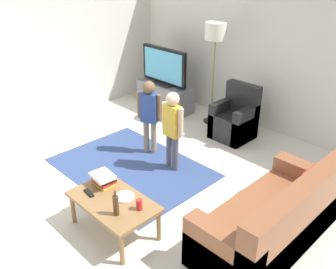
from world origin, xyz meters
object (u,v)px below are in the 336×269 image
(tv_stand, at_px, (165,96))
(soda_can, at_px, (139,205))
(floor_lamp, at_px, (216,37))
(couch, at_px, (275,222))
(child_near_tv, at_px, (149,111))
(child_center, at_px, (172,124))
(tv_remote, at_px, (89,193))
(bottle, at_px, (116,205))
(tv, at_px, (164,67))
(armchair, at_px, (235,120))
(coffee_table, at_px, (113,204))
(plate, at_px, (125,197))
(book_stack, at_px, (104,179))

(tv_stand, relative_size, soda_can, 10.00)
(floor_lamp, bearing_deg, couch, -38.36)
(couch, relative_size, child_near_tv, 1.56)
(child_near_tv, distance_m, child_center, 0.58)
(child_near_tv, height_order, child_center, child_center)
(child_center, bearing_deg, soda_can, -57.84)
(tv_remote, bearing_deg, bottle, 7.33)
(couch, distance_m, child_center, 1.92)
(tv_stand, distance_m, tv, 0.60)
(tv_remote, bearing_deg, tv, 130.07)
(tv_stand, bearing_deg, armchair, -1.30)
(couch, xyz_separation_m, coffee_table, (-1.35, -1.08, 0.08))
(tv, xyz_separation_m, coffee_table, (2.21, -2.88, -0.48))
(couch, bearing_deg, plate, -143.62)
(couch, bearing_deg, tv_stand, 152.85)
(child_center, height_order, tv_remote, child_center)
(tv, xyz_separation_m, plate, (2.26, -2.76, -0.42))
(couch, xyz_separation_m, tv_remote, (-1.63, -1.20, 0.14))
(couch, xyz_separation_m, child_center, (-1.85, 0.32, 0.41))
(child_near_tv, bearing_deg, floor_lamp, 92.81)
(floor_lamp, distance_m, coffee_table, 3.47)
(child_near_tv, xyz_separation_m, bottle, (1.29, -1.61, -0.16))
(tv, xyz_separation_m, bottle, (2.43, -3.00, -0.31))
(couch, bearing_deg, floor_lamp, 141.64)
(floor_lamp, height_order, plate, floor_lamp)
(couch, relative_size, child_center, 1.55)
(armchair, bearing_deg, tv_stand, 178.70)
(floor_lamp, xyz_separation_m, coffee_table, (1.15, -3.06, -1.17))
(child_near_tv, bearing_deg, tv_remote, -63.82)
(bottle, bearing_deg, tv_stand, 128.79)
(armchair, bearing_deg, tv, 179.39)
(armchair, relative_size, child_near_tv, 0.78)
(child_near_tv, distance_m, book_stack, 1.59)
(armchair, distance_m, floor_lamp, 1.43)
(tv_remote, bearing_deg, soda_can, 27.47)
(soda_can, bearing_deg, plate, 175.76)
(coffee_table, height_order, bottle, bottle)
(bottle, bearing_deg, floor_lamp, 113.32)
(plate, bearing_deg, floor_lamp, 112.22)
(soda_can, bearing_deg, coffee_table, -162.65)
(child_near_tv, bearing_deg, child_center, -8.83)
(coffee_table, bearing_deg, child_center, 109.58)
(armchair, relative_size, tv_remote, 5.29)
(plate, bearing_deg, tv_remote, -144.00)
(tv, bearing_deg, bottle, -51.01)
(armchair, xyz_separation_m, bottle, (0.70, -2.98, 0.24))
(tv, bearing_deg, plate, -50.71)
(floor_lamp, height_order, soda_can, floor_lamp)
(child_center, height_order, coffee_table, child_center)
(tv_stand, distance_m, armchair, 1.73)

